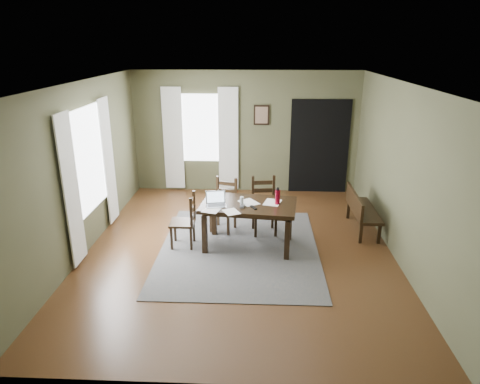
{
  "coord_description": "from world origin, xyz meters",
  "views": [
    {
      "loc": [
        0.3,
        -6.41,
        3.28
      ],
      "look_at": [
        0.0,
        0.3,
        0.9
      ],
      "focal_mm": 32.0,
      "sensor_mm": 36.0,
      "label": 1
    }
  ],
  "objects_px": {
    "chair_end": "(185,221)",
    "chair_back_right": "(264,206)",
    "chair_back_left": "(224,205)",
    "laptop": "(216,202)",
    "water_bottle": "(278,197)",
    "bench": "(360,208)",
    "dining_table": "(249,209)"
  },
  "relations": [
    {
      "from": "chair_end",
      "to": "chair_back_right",
      "type": "xyz_separation_m",
      "value": [
        1.31,
        0.63,
        0.04
      ]
    },
    {
      "from": "chair_back_left",
      "to": "chair_end",
      "type": "bearing_deg",
      "value": -112.0
    },
    {
      "from": "chair_back_left",
      "to": "water_bottle",
      "type": "bearing_deg",
      "value": -18.37
    },
    {
      "from": "dining_table",
      "to": "water_bottle",
      "type": "bearing_deg",
      "value": 5.53
    },
    {
      "from": "chair_end",
      "to": "water_bottle",
      "type": "distance_m",
      "value": 1.58
    },
    {
      "from": "chair_back_right",
      "to": "laptop",
      "type": "distance_m",
      "value": 1.1
    },
    {
      "from": "bench",
      "to": "dining_table",
      "type": "bearing_deg",
      "value": 110.84
    },
    {
      "from": "dining_table",
      "to": "water_bottle",
      "type": "height_order",
      "value": "water_bottle"
    },
    {
      "from": "dining_table",
      "to": "chair_back_left",
      "type": "height_order",
      "value": "chair_back_left"
    },
    {
      "from": "bench",
      "to": "laptop",
      "type": "bearing_deg",
      "value": 108.72
    },
    {
      "from": "chair_back_right",
      "to": "bench",
      "type": "height_order",
      "value": "chair_back_right"
    },
    {
      "from": "chair_end",
      "to": "bench",
      "type": "relative_size",
      "value": 0.72
    },
    {
      "from": "chair_end",
      "to": "water_bottle",
      "type": "xyz_separation_m",
      "value": [
        1.52,
        0.02,
        0.45
      ]
    },
    {
      "from": "chair_end",
      "to": "laptop",
      "type": "xyz_separation_m",
      "value": [
        0.52,
        -0.06,
        0.38
      ]
    },
    {
      "from": "chair_back_right",
      "to": "dining_table",
      "type": "bearing_deg",
      "value": -121.14
    },
    {
      "from": "water_bottle",
      "to": "dining_table",
      "type": "bearing_deg",
      "value": 178.82
    },
    {
      "from": "chair_end",
      "to": "bench",
      "type": "bearing_deg",
      "value": 104.3
    },
    {
      "from": "bench",
      "to": "laptop",
      "type": "distance_m",
      "value": 2.7
    },
    {
      "from": "chair_back_left",
      "to": "laptop",
      "type": "bearing_deg",
      "value": -76.93
    },
    {
      "from": "dining_table",
      "to": "water_bottle",
      "type": "xyz_separation_m",
      "value": [
        0.47,
        -0.01,
        0.22
      ]
    },
    {
      "from": "dining_table",
      "to": "water_bottle",
      "type": "distance_m",
      "value": 0.52
    },
    {
      "from": "laptop",
      "to": "water_bottle",
      "type": "relative_size",
      "value": 1.29
    },
    {
      "from": "chair_back_left",
      "to": "dining_table",
      "type": "bearing_deg",
      "value": -37.56
    },
    {
      "from": "chair_end",
      "to": "laptop",
      "type": "height_order",
      "value": "laptop"
    },
    {
      "from": "chair_back_right",
      "to": "laptop",
      "type": "height_order",
      "value": "chair_back_right"
    },
    {
      "from": "chair_back_left",
      "to": "water_bottle",
      "type": "relative_size",
      "value": 3.41
    },
    {
      "from": "bench",
      "to": "laptop",
      "type": "relative_size",
      "value": 3.53
    },
    {
      "from": "chair_back_right",
      "to": "bench",
      "type": "distance_m",
      "value": 1.75
    },
    {
      "from": "chair_end",
      "to": "chair_back_left",
      "type": "xyz_separation_m",
      "value": [
        0.59,
        0.7,
        0.02
      ]
    },
    {
      "from": "dining_table",
      "to": "chair_end",
      "type": "bearing_deg",
      "value": -171.55
    },
    {
      "from": "dining_table",
      "to": "chair_back_left",
      "type": "distance_m",
      "value": 0.84
    },
    {
      "from": "dining_table",
      "to": "bench",
      "type": "bearing_deg",
      "value": 27.54
    }
  ]
}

